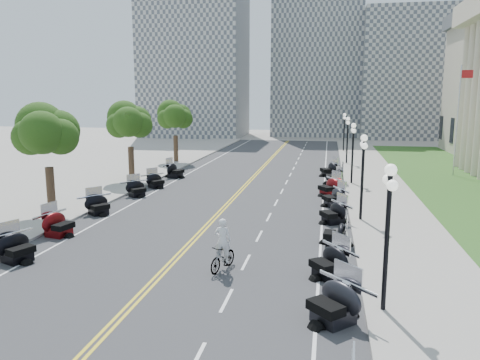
# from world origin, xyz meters

# --- Properties ---
(ground) EXTENTS (160.00, 160.00, 0.00)m
(ground) POSITION_xyz_m (0.00, 0.00, 0.00)
(ground) COLOR gray
(road) EXTENTS (16.00, 90.00, 0.01)m
(road) POSITION_xyz_m (0.00, 10.00, 0.00)
(road) COLOR #333335
(road) RESTS_ON ground
(centerline_yellow_a) EXTENTS (0.12, 90.00, 0.00)m
(centerline_yellow_a) POSITION_xyz_m (-0.12, 10.00, 0.01)
(centerline_yellow_a) COLOR yellow
(centerline_yellow_a) RESTS_ON road
(centerline_yellow_b) EXTENTS (0.12, 90.00, 0.00)m
(centerline_yellow_b) POSITION_xyz_m (0.12, 10.00, 0.01)
(centerline_yellow_b) COLOR yellow
(centerline_yellow_b) RESTS_ON road
(edge_line_north) EXTENTS (0.12, 90.00, 0.00)m
(edge_line_north) POSITION_xyz_m (6.40, 10.00, 0.01)
(edge_line_north) COLOR white
(edge_line_north) RESTS_ON road
(edge_line_south) EXTENTS (0.12, 90.00, 0.00)m
(edge_line_south) POSITION_xyz_m (-6.40, 10.00, 0.01)
(edge_line_south) COLOR white
(edge_line_south) RESTS_ON road
(lane_dash_4) EXTENTS (0.12, 2.00, 0.00)m
(lane_dash_4) POSITION_xyz_m (3.20, -8.00, 0.01)
(lane_dash_4) COLOR white
(lane_dash_4) RESTS_ON road
(lane_dash_5) EXTENTS (0.12, 2.00, 0.00)m
(lane_dash_5) POSITION_xyz_m (3.20, -4.00, 0.01)
(lane_dash_5) COLOR white
(lane_dash_5) RESTS_ON road
(lane_dash_6) EXTENTS (0.12, 2.00, 0.00)m
(lane_dash_6) POSITION_xyz_m (3.20, 0.00, 0.01)
(lane_dash_6) COLOR white
(lane_dash_6) RESTS_ON road
(lane_dash_7) EXTENTS (0.12, 2.00, 0.00)m
(lane_dash_7) POSITION_xyz_m (3.20, 4.00, 0.01)
(lane_dash_7) COLOR white
(lane_dash_7) RESTS_ON road
(lane_dash_8) EXTENTS (0.12, 2.00, 0.00)m
(lane_dash_8) POSITION_xyz_m (3.20, 8.00, 0.01)
(lane_dash_8) COLOR white
(lane_dash_8) RESTS_ON road
(lane_dash_9) EXTENTS (0.12, 2.00, 0.00)m
(lane_dash_9) POSITION_xyz_m (3.20, 12.00, 0.01)
(lane_dash_9) COLOR white
(lane_dash_9) RESTS_ON road
(lane_dash_10) EXTENTS (0.12, 2.00, 0.00)m
(lane_dash_10) POSITION_xyz_m (3.20, 16.00, 0.01)
(lane_dash_10) COLOR white
(lane_dash_10) RESTS_ON road
(lane_dash_11) EXTENTS (0.12, 2.00, 0.00)m
(lane_dash_11) POSITION_xyz_m (3.20, 20.00, 0.01)
(lane_dash_11) COLOR white
(lane_dash_11) RESTS_ON road
(lane_dash_12) EXTENTS (0.12, 2.00, 0.00)m
(lane_dash_12) POSITION_xyz_m (3.20, 24.00, 0.01)
(lane_dash_12) COLOR white
(lane_dash_12) RESTS_ON road
(lane_dash_13) EXTENTS (0.12, 2.00, 0.00)m
(lane_dash_13) POSITION_xyz_m (3.20, 28.00, 0.01)
(lane_dash_13) COLOR white
(lane_dash_13) RESTS_ON road
(lane_dash_14) EXTENTS (0.12, 2.00, 0.00)m
(lane_dash_14) POSITION_xyz_m (3.20, 32.00, 0.01)
(lane_dash_14) COLOR white
(lane_dash_14) RESTS_ON road
(lane_dash_15) EXTENTS (0.12, 2.00, 0.00)m
(lane_dash_15) POSITION_xyz_m (3.20, 36.00, 0.01)
(lane_dash_15) COLOR white
(lane_dash_15) RESTS_ON road
(lane_dash_16) EXTENTS (0.12, 2.00, 0.00)m
(lane_dash_16) POSITION_xyz_m (3.20, 40.00, 0.01)
(lane_dash_16) COLOR white
(lane_dash_16) RESTS_ON road
(lane_dash_17) EXTENTS (0.12, 2.00, 0.00)m
(lane_dash_17) POSITION_xyz_m (3.20, 44.00, 0.01)
(lane_dash_17) COLOR white
(lane_dash_17) RESTS_ON road
(lane_dash_18) EXTENTS (0.12, 2.00, 0.00)m
(lane_dash_18) POSITION_xyz_m (3.20, 48.00, 0.01)
(lane_dash_18) COLOR white
(lane_dash_18) RESTS_ON road
(lane_dash_19) EXTENTS (0.12, 2.00, 0.00)m
(lane_dash_19) POSITION_xyz_m (3.20, 52.00, 0.01)
(lane_dash_19) COLOR white
(lane_dash_19) RESTS_ON road
(sidewalk_north) EXTENTS (5.00, 90.00, 0.15)m
(sidewalk_north) POSITION_xyz_m (10.50, 10.00, 0.07)
(sidewalk_north) COLOR #9E9991
(sidewalk_north) RESTS_ON ground
(sidewalk_south) EXTENTS (5.00, 90.00, 0.15)m
(sidewalk_south) POSITION_xyz_m (-10.50, 10.00, 0.07)
(sidewalk_south) COLOR #9E9991
(sidewalk_south) RESTS_ON ground
(lawn) EXTENTS (9.00, 60.00, 0.10)m
(lawn) POSITION_xyz_m (17.50, 18.00, 0.05)
(lawn) COLOR #356023
(lawn) RESTS_ON ground
(distant_block_a) EXTENTS (18.00, 14.00, 26.00)m
(distant_block_a) POSITION_xyz_m (-18.00, 62.00, 13.00)
(distant_block_a) COLOR gray
(distant_block_a) RESTS_ON ground
(distant_block_b) EXTENTS (16.00, 12.00, 30.00)m
(distant_block_b) POSITION_xyz_m (4.00, 68.00, 15.00)
(distant_block_b) COLOR gray
(distant_block_b) RESTS_ON ground
(distant_block_c) EXTENTS (20.00, 14.00, 22.00)m
(distant_block_c) POSITION_xyz_m (22.00, 65.00, 11.00)
(distant_block_c) COLOR gray
(distant_block_c) RESTS_ON ground
(street_lamp_1) EXTENTS (0.50, 1.20, 4.90)m
(street_lamp_1) POSITION_xyz_m (8.60, -8.00, 2.60)
(street_lamp_1) COLOR black
(street_lamp_1) RESTS_ON sidewalk_north
(street_lamp_2) EXTENTS (0.50, 1.20, 4.90)m
(street_lamp_2) POSITION_xyz_m (8.60, 4.00, 2.60)
(street_lamp_2) COLOR black
(street_lamp_2) RESTS_ON sidewalk_north
(street_lamp_3) EXTENTS (0.50, 1.20, 4.90)m
(street_lamp_3) POSITION_xyz_m (8.60, 16.00, 2.60)
(street_lamp_3) COLOR black
(street_lamp_3) RESTS_ON sidewalk_north
(street_lamp_4) EXTENTS (0.50, 1.20, 4.90)m
(street_lamp_4) POSITION_xyz_m (8.60, 28.00, 2.60)
(street_lamp_4) COLOR black
(street_lamp_4) RESTS_ON sidewalk_north
(street_lamp_5) EXTENTS (0.50, 1.20, 4.90)m
(street_lamp_5) POSITION_xyz_m (8.60, 40.00, 2.60)
(street_lamp_5) COLOR black
(street_lamp_5) RESTS_ON sidewalk_north
(flagpole) EXTENTS (1.10, 0.20, 10.00)m
(flagpole) POSITION_xyz_m (18.00, 22.00, 5.00)
(flagpole) COLOR silver
(flagpole) RESTS_ON ground
(tree_2) EXTENTS (4.80, 4.80, 9.20)m
(tree_2) POSITION_xyz_m (-10.00, 2.00, 4.75)
(tree_2) COLOR #235619
(tree_2) RESTS_ON sidewalk_south
(tree_3) EXTENTS (4.80, 4.80, 9.20)m
(tree_3) POSITION_xyz_m (-10.00, 14.00, 4.75)
(tree_3) COLOR #235619
(tree_3) RESTS_ON sidewalk_south
(tree_4) EXTENTS (4.80, 4.80, 9.20)m
(tree_4) POSITION_xyz_m (-10.00, 26.00, 4.75)
(tree_4) COLOR #235619
(tree_4) RESTS_ON sidewalk_south
(motorcycle_n_3) EXTENTS (3.05, 3.05, 1.51)m
(motorcycle_n_3) POSITION_xyz_m (6.94, -8.98, 0.76)
(motorcycle_n_3) COLOR black
(motorcycle_n_3) RESTS_ON road
(motorcycle_n_4) EXTENTS (2.81, 2.81, 1.40)m
(motorcycle_n_4) POSITION_xyz_m (6.80, -5.09, 0.70)
(motorcycle_n_4) COLOR black
(motorcycle_n_4) RESTS_ON road
(motorcycle_n_5) EXTENTS (1.94, 1.94, 1.26)m
(motorcycle_n_5) POSITION_xyz_m (7.11, -0.69, 0.63)
(motorcycle_n_5) COLOR black
(motorcycle_n_5) RESTS_ON road
(motorcycle_n_6) EXTENTS (2.70, 2.70, 1.38)m
(motorcycle_n_6) POSITION_xyz_m (7.02, 3.32, 0.69)
(motorcycle_n_6) COLOR black
(motorcycle_n_6) RESTS_ON road
(motorcycle_n_7) EXTENTS (2.64, 2.64, 1.39)m
(motorcycle_n_7) POSITION_xyz_m (7.07, 7.68, 0.69)
(motorcycle_n_7) COLOR black
(motorcycle_n_7) RESTS_ON road
(motorcycle_n_8) EXTENTS (2.94, 2.94, 1.48)m
(motorcycle_n_8) POSITION_xyz_m (6.81, 11.02, 0.74)
(motorcycle_n_8) COLOR #590A0C
(motorcycle_n_8) RESTS_ON road
(motorcycle_n_9) EXTENTS (2.29, 2.29, 1.55)m
(motorcycle_n_9) POSITION_xyz_m (7.23, 15.71, 0.78)
(motorcycle_n_9) COLOR black
(motorcycle_n_9) RESTS_ON road
(motorcycle_n_10) EXTENTS (2.73, 2.73, 1.46)m
(motorcycle_n_10) POSITION_xyz_m (6.74, 19.74, 0.73)
(motorcycle_n_10) COLOR black
(motorcycle_n_10) RESTS_ON road
(motorcycle_s_4) EXTENTS (2.65, 2.65, 1.42)m
(motorcycle_s_4) POSITION_xyz_m (-6.79, -5.79, 0.71)
(motorcycle_s_4) COLOR black
(motorcycle_s_4) RESTS_ON road
(motorcycle_s_5) EXTENTS (2.40, 2.40, 1.42)m
(motorcycle_s_5) POSITION_xyz_m (-7.14, -1.92, 0.71)
(motorcycle_s_5) COLOR #590A0C
(motorcycle_s_5) RESTS_ON road
(motorcycle_s_6) EXTENTS (2.71, 2.71, 1.35)m
(motorcycle_s_6) POSITION_xyz_m (-7.29, 2.70, 0.67)
(motorcycle_s_6) COLOR black
(motorcycle_s_6) RESTS_ON road
(motorcycle_s_7) EXTENTS (2.64, 2.64, 1.31)m
(motorcycle_s_7) POSITION_xyz_m (-7.06, 8.13, 0.65)
(motorcycle_s_7) COLOR black
(motorcycle_s_7) RESTS_ON road
(motorcycle_s_8) EXTENTS (2.55, 2.55, 1.27)m
(motorcycle_s_8) POSITION_xyz_m (-6.90, 11.55, 0.64)
(motorcycle_s_8) COLOR black
(motorcycle_s_8) RESTS_ON road
(motorcycle_s_9) EXTENTS (2.45, 2.45, 1.46)m
(motorcycle_s_9) POSITION_xyz_m (-6.90, 16.42, 0.73)
(motorcycle_s_9) COLOR black
(motorcycle_s_9) RESTS_ON road
(bicycle) EXTENTS (1.11, 1.96, 1.13)m
(bicycle) POSITION_xyz_m (2.41, -5.13, 0.57)
(bicycle) COLOR #A51414
(bicycle) RESTS_ON road
(cyclist_rider) EXTENTS (0.69, 0.46, 1.90)m
(cyclist_rider) POSITION_xyz_m (2.41, -5.13, 2.09)
(cyclist_rider) COLOR silver
(cyclist_rider) RESTS_ON bicycle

